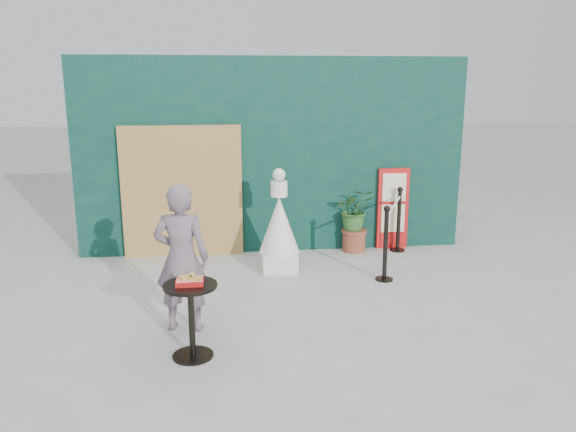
{
  "coord_description": "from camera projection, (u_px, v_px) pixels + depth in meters",
  "views": [
    {
      "loc": [
        -0.82,
        -5.52,
        2.62
      ],
      "look_at": [
        0.0,
        1.2,
        1.0
      ],
      "focal_mm": 35.0,
      "sensor_mm": 36.0,
      "label": 1
    }
  ],
  "objects": [
    {
      "name": "woman",
      "position": [
        182.0,
        258.0,
        5.93
      ],
      "size": [
        0.64,
        0.48,
        1.6
      ],
      "primitive_type": "imported",
      "rotation": [
        0.0,
        0.0,
        2.97
      ],
      "color": "slate",
      "rests_on": "ground"
    },
    {
      "name": "back_wall",
      "position": [
        273.0,
        156.0,
        8.72
      ],
      "size": [
        6.0,
        0.3,
        3.0
      ],
      "primitive_type": "cube",
      "color": "#0A2F2B",
      "rests_on": "ground"
    },
    {
      "name": "bamboo_fence",
      "position": [
        182.0,
        192.0,
        8.47
      ],
      "size": [
        1.8,
        0.08,
        2.0
      ],
      "primitive_type": "cube",
      "color": "tan",
      "rests_on": "ground"
    },
    {
      "name": "ground",
      "position": [
        301.0,
        332.0,
        6.03
      ],
      "size": [
        60.0,
        60.0,
        0.0
      ],
      "primitive_type": "plane",
      "color": "#ADAAA5",
      "rests_on": "ground"
    },
    {
      "name": "food_basket",
      "position": [
        190.0,
        280.0,
        5.32
      ],
      "size": [
        0.26,
        0.19,
        0.11
      ],
      "color": "red",
      "rests_on": "cafe_table"
    },
    {
      "name": "cafe_table",
      "position": [
        191.0,
        309.0,
        5.38
      ],
      "size": [
        0.52,
        0.52,
        0.75
      ],
      "color": "black",
      "rests_on": "ground"
    },
    {
      "name": "planter",
      "position": [
        355.0,
        215.0,
        8.8
      ],
      "size": [
        0.59,
        0.52,
        1.01
      ],
      "color": "brown",
      "rests_on": "ground"
    },
    {
      "name": "stanchion_barrier",
      "position": [
        393.0,
        232.0,
        8.17
      ],
      "size": [
        0.84,
        1.54,
        1.03
      ],
      "color": "black",
      "rests_on": "ground"
    },
    {
      "name": "statue",
      "position": [
        279.0,
        229.0,
        7.89
      ],
      "size": [
        0.57,
        0.57,
        1.47
      ],
      "color": "white",
      "rests_on": "ground"
    },
    {
      "name": "menu_board",
      "position": [
        393.0,
        209.0,
        8.95
      ],
      "size": [
        0.5,
        0.07,
        1.3
      ],
      "color": "red",
      "rests_on": "ground"
    }
  ]
}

